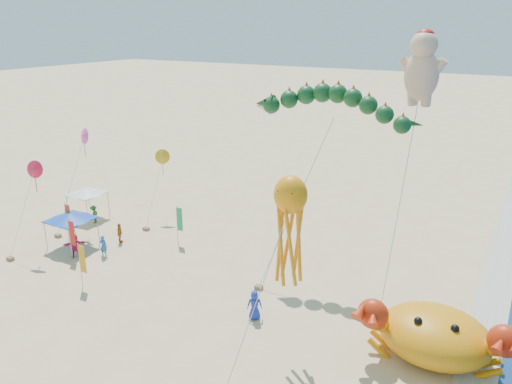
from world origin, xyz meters
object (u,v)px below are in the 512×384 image
Objects in this scene: octopus_kite at (290,222)px; canopy_white at (87,192)px; dragon_kite at (332,110)px; canopy_blue at (70,217)px; crab_inflatable at (434,334)px; cherub_kite at (422,67)px.

canopy_white is (-23.88, 8.36, -4.92)m from octopus_kite.
dragon_kite is 21.41m from canopy_blue.
dragon_kite is at bearing 143.73° from crab_inflatable.
crab_inflatable is 0.61× the size of dragon_kite.
octopus_kite is at bearing -19.29° from canopy_white.
dragon_kite is 10.32m from octopus_kite.
crab_inflatable is at bearing -9.75° from canopy_white.
cherub_kite is at bearing 19.31° from dragon_kite.
cherub_kite reaches higher than crab_inflatable.
crab_inflatable is 31.21m from canopy_white.
canopy_blue is at bearing -161.94° from cherub_kite.
dragon_kite is at bearing 17.73° from canopy_blue.
cherub_kite reaches higher than dragon_kite.
octopus_kite is 21.11m from canopy_blue.
octopus_kite reaches higher than canopy_white.
dragon_kite is (-8.56, 6.28, 9.87)m from crab_inflatable.
dragon_kite is at bearing 100.30° from octopus_kite.
crab_inflatable is at bearing -0.75° from canopy_blue.
cherub_kite is 29.60m from canopy_white.
canopy_blue is (-18.54, -5.93, -8.91)m from dragon_kite.
crab_inflatable is at bearing -36.27° from dragon_kite.
canopy_white is at bearing -174.27° from cherub_kite.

